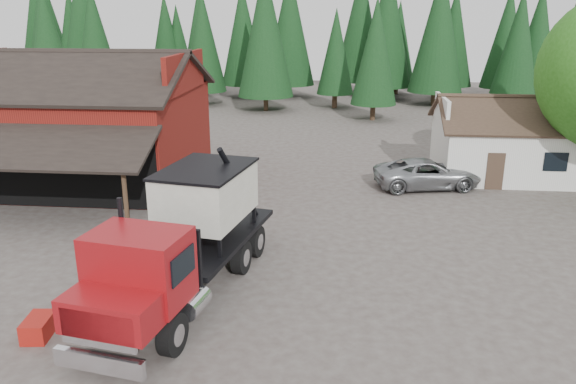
{
  "coord_description": "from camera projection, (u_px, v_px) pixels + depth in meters",
  "views": [
    {
      "loc": [
        3.4,
        -19.49,
        8.97
      ],
      "look_at": [
        1.2,
        2.86,
        1.8
      ],
      "focal_mm": 35.0,
      "sensor_mm": 36.0,
      "label": 1
    }
  ],
  "objects": [
    {
      "name": "conifer_backdrop",
      "position": [
        312.0,
        99.0,
        61.34
      ],
      "size": [
        76.0,
        16.0,
        16.0
      ],
      "primitive_type": null,
      "color": "black",
      "rests_on": "ground"
    },
    {
      "name": "ground",
      "position": [
        250.0,
        258.0,
        21.52
      ],
      "size": [
        120.0,
        120.0,
        0.0
      ],
      "primitive_type": "plane",
      "color": "#443A36",
      "rests_on": "ground"
    },
    {
      "name": "farmhouse",
      "position": [
        510.0,
        147.0,
        32.13
      ],
      "size": [
        8.6,
        6.42,
        4.65
      ],
      "color": "silver",
      "rests_on": "ground"
    },
    {
      "name": "red_barn",
      "position": [
        82.0,
        132.0,
        31.12
      ],
      "size": [
        12.8,
        13.63,
        7.18
      ],
      "color": "maroon",
      "rests_on": "ground"
    },
    {
      "name": "equip_box",
      "position": [
        39.0,
        327.0,
        16.23
      ],
      "size": [
        0.81,
        1.17,
        0.6
      ],
      "primitive_type": "cube",
      "rotation": [
        0.0,
        0.0,
        0.11
      ],
      "color": "maroon",
      "rests_on": "ground"
    },
    {
      "name": "near_pine_a",
      "position": [
        48.0,
        45.0,
        48.18
      ],
      "size": [
        4.4,
        4.4,
        11.4
      ],
      "color": "#382619",
      "rests_on": "ground"
    },
    {
      "name": "near_pine_b",
      "position": [
        375.0,
        51.0,
        47.61
      ],
      "size": [
        3.96,
        3.96,
        10.4
      ],
      "color": "#382619",
      "rests_on": "ground"
    },
    {
      "name": "near_pine_d",
      "position": [
        265.0,
        31.0,
        51.88
      ],
      "size": [
        5.28,
        5.28,
        13.4
      ],
      "color": "#382619",
      "rests_on": "ground"
    },
    {
      "name": "feed_truck",
      "position": [
        186.0,
        234.0,
        18.21
      ],
      "size": [
        4.48,
        10.39,
        4.54
      ],
      "rotation": [
        0.0,
        0.0,
        -0.19
      ],
      "color": "black",
      "rests_on": "ground"
    },
    {
      "name": "silver_car",
      "position": [
        427.0,
        174.0,
        30.02
      ],
      "size": [
        6.0,
        3.65,
        1.56
      ],
      "primitive_type": "imported",
      "rotation": [
        0.0,
        0.0,
        1.77
      ],
      "color": "#95989C",
      "rests_on": "ground"
    }
  ]
}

